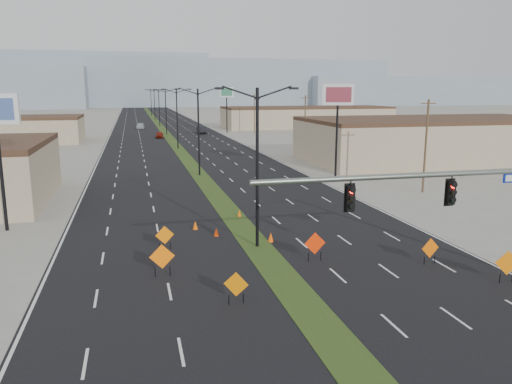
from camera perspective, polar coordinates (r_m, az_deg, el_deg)
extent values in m
plane|color=gray|center=(21.54, 8.18, -15.78)|extent=(600.00, 600.00, 0.00)
cube|color=black|center=(118.31, -10.29, 6.63)|extent=(25.00, 400.00, 0.02)
cube|color=#2A4016|center=(118.31, -10.29, 6.63)|extent=(2.00, 400.00, 0.04)
cube|color=tan|center=(75.44, 19.60, 5.52)|extent=(36.00, 18.00, 5.50)
cube|color=tan|center=(135.69, 5.77, 8.43)|extent=(44.00, 16.00, 5.00)
cube|color=#8193A0|center=(321.21, -5.50, 12.29)|extent=(220.00, 50.00, 28.00)
cube|color=#8193A0|center=(360.24, 17.82, 10.92)|extent=(160.00, 50.00, 18.00)
cube|color=#8193A0|center=(338.47, -18.10, 12.08)|extent=(140.00, 50.00, 32.00)
cylinder|color=slate|center=(23.65, 18.55, 1.84)|extent=(16.00, 0.24, 0.24)
cube|color=black|center=(22.16, 10.72, -0.70)|extent=(0.50, 0.28, 1.30)
sphere|color=#FF0C05|center=(21.94, 10.93, 0.10)|extent=(0.22, 0.22, 0.22)
cube|color=black|center=(24.63, 21.37, -0.07)|extent=(0.50, 0.28, 1.30)
sphere|color=#FF0C05|center=(24.44, 21.64, 0.66)|extent=(0.22, 0.22, 0.22)
cylinder|color=black|center=(30.96, 0.14, 2.56)|extent=(0.20, 0.20, 10.00)
cube|color=black|center=(30.10, -4.20, 11.74)|extent=(0.55, 0.24, 0.14)
cube|color=black|center=(31.21, 4.33, 11.73)|extent=(0.55, 0.24, 0.14)
cylinder|color=black|center=(58.34, -6.57, 6.74)|extent=(0.20, 0.20, 10.00)
cube|color=black|center=(57.89, -8.99, 11.55)|extent=(0.55, 0.24, 0.14)
cube|color=black|center=(58.47, -4.40, 11.65)|extent=(0.55, 0.24, 0.14)
cylinder|color=black|center=(86.12, -9.00, 8.22)|extent=(0.20, 0.20, 10.00)
cube|color=black|center=(85.81, -10.67, 11.46)|extent=(0.55, 0.24, 0.14)
cube|color=black|center=(86.21, -7.55, 11.56)|extent=(0.55, 0.24, 0.14)
cylinder|color=black|center=(114.01, -10.25, 8.97)|extent=(0.20, 0.20, 10.00)
cube|color=black|center=(113.78, -11.52, 11.42)|extent=(0.55, 0.24, 0.14)
cube|color=black|center=(114.08, -9.17, 11.50)|extent=(0.55, 0.24, 0.14)
cylinder|color=black|center=(141.94, -11.01, 9.43)|extent=(0.20, 0.20, 10.00)
cube|color=black|center=(141.75, -12.04, 11.39)|extent=(0.55, 0.24, 0.14)
cube|color=black|center=(141.99, -10.15, 11.46)|extent=(0.55, 0.24, 0.14)
cylinder|color=black|center=(169.89, -11.52, 9.73)|extent=(0.20, 0.20, 10.00)
cube|color=black|center=(169.74, -12.38, 11.37)|extent=(0.55, 0.24, 0.14)
cube|color=black|center=(169.94, -10.80, 11.43)|extent=(0.55, 0.24, 0.14)
cylinder|color=black|center=(197.86, -11.89, 9.95)|extent=(0.20, 0.20, 10.00)
cube|color=black|center=(197.73, -12.63, 11.35)|extent=(0.55, 0.24, 0.14)
cube|color=black|center=(197.90, -11.27, 11.41)|extent=(0.55, 0.24, 0.14)
cylinder|color=#4C3823|center=(50.98, 18.81, 4.94)|extent=(0.20, 0.20, 9.00)
cube|color=#4C3823|center=(50.72, 19.12, 9.55)|extent=(1.60, 0.10, 0.10)
cylinder|color=#4C3823|center=(82.53, 5.61, 7.82)|extent=(0.20, 0.20, 9.00)
cube|color=#4C3823|center=(82.36, 5.67, 10.67)|extent=(1.60, 0.10, 0.10)
cylinder|color=#4C3823|center=(116.07, -0.19, 8.95)|extent=(0.20, 0.20, 9.00)
cube|color=#4C3823|center=(115.95, -0.19, 10.98)|extent=(1.60, 0.10, 0.10)
cylinder|color=#4C3823|center=(150.28, -3.39, 9.53)|extent=(0.20, 0.20, 9.00)
cube|color=#4C3823|center=(150.19, -3.41, 11.10)|extent=(1.60, 0.10, 0.10)
imported|color=maroon|center=(106.55, -10.97, 6.44)|extent=(1.84, 4.01, 1.33)
imported|color=black|center=(115.80, -6.27, 7.05)|extent=(1.77, 4.96, 1.63)
imported|color=silver|center=(132.34, -13.08, 7.33)|extent=(2.06, 4.88, 1.41)
cube|color=#FF6A05|center=(27.33, -10.69, -7.26)|extent=(1.35, 0.08, 1.35)
cylinder|color=black|center=(27.59, -11.45, -8.96)|extent=(0.05, 0.05, 0.56)
cylinder|color=black|center=(27.63, -9.80, -8.87)|extent=(0.05, 0.05, 0.56)
cube|color=orange|center=(23.62, -2.30, -10.49)|extent=(1.09, 0.53, 1.18)
cylinder|color=black|center=(23.85, -3.11, -12.20)|extent=(0.05, 0.05, 0.49)
cylinder|color=black|center=(23.97, -1.46, -12.06)|extent=(0.05, 0.05, 0.49)
cube|color=orange|center=(31.75, -10.40, -4.86)|extent=(1.16, 0.19, 1.17)
cylinder|color=black|center=(31.94, -10.96, -6.15)|extent=(0.05, 0.05, 0.49)
cylinder|color=black|center=(31.98, -9.74, -6.08)|extent=(0.05, 0.05, 0.49)
cube|color=red|center=(29.39, 6.75, -5.84)|extent=(1.32, 0.10, 1.32)
cylinder|color=black|center=(29.52, 6.01, -7.42)|extent=(0.05, 0.05, 0.55)
cylinder|color=black|center=(29.78, 7.41, -7.29)|extent=(0.05, 0.05, 0.55)
cube|color=#DB6A04|center=(29.10, 26.82, -7.24)|extent=(1.27, 0.38, 1.31)
cylinder|color=black|center=(29.11, 26.10, -8.87)|extent=(0.05, 0.05, 0.54)
cylinder|color=black|center=(29.60, 27.24, -8.65)|extent=(0.05, 0.05, 0.54)
cube|color=#E95D04|center=(30.45, 19.30, -6.07)|extent=(1.16, 0.17, 1.16)
cylinder|color=black|center=(30.49, 18.67, -7.43)|extent=(0.05, 0.05, 0.48)
cylinder|color=black|center=(30.85, 19.74, -7.28)|extent=(0.05, 0.05, 0.48)
cone|color=#F55505|center=(33.01, 1.69, -5.20)|extent=(0.40, 0.40, 0.65)
cone|color=red|center=(34.40, -4.56, -4.59)|extent=(0.47, 0.47, 0.59)
cone|color=#DA5604|center=(39.46, -1.92, -2.44)|extent=(0.40, 0.40, 0.59)
cone|color=#E95304|center=(36.16, -6.96, -3.79)|extent=(0.44, 0.44, 0.64)
cylinder|color=black|center=(39.21, -27.07, 1.69)|extent=(0.24, 0.24, 7.96)
cylinder|color=black|center=(56.09, 9.19, 5.80)|extent=(0.24, 0.24, 8.67)
cube|color=white|center=(55.82, 9.36, 10.93)|extent=(3.37, 1.37, 2.28)
cube|color=maroon|center=(55.63, 9.44, 10.92)|extent=(2.63, 0.87, 1.60)
cylinder|color=black|center=(117.17, -3.35, 8.87)|extent=(0.24, 0.24, 8.63)
cube|color=white|center=(117.04, -3.38, 11.31)|extent=(3.42, 0.87, 2.27)
cube|color=#2E7451|center=(116.84, -3.37, 11.31)|extent=(2.70, 0.47, 1.59)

